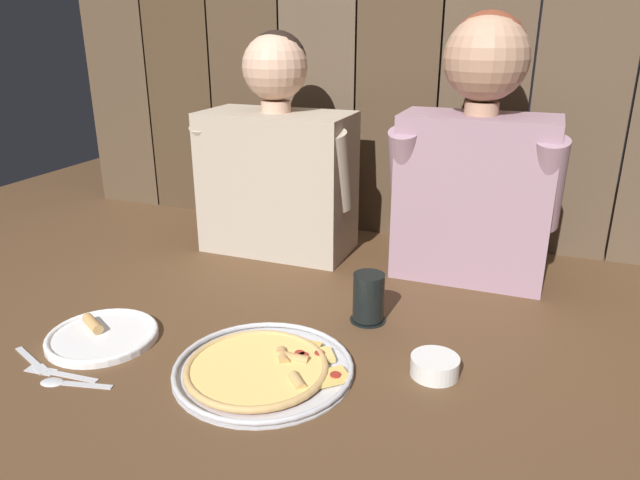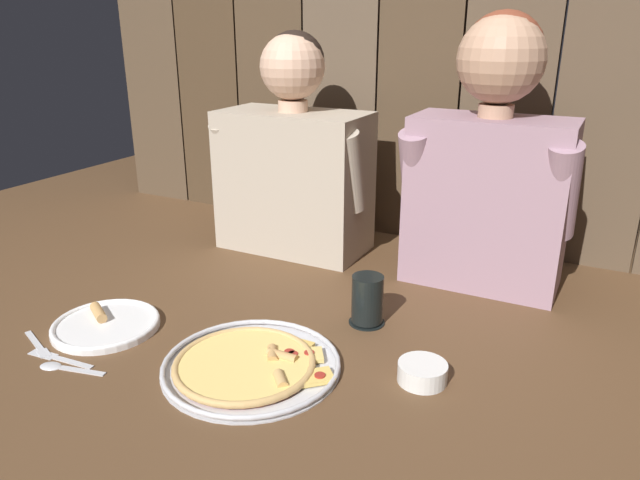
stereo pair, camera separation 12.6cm
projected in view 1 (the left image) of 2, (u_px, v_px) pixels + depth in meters
The scene contains 10 objects.
ground_plane at pixel (306, 336), 1.23m from camera, with size 3.20×3.20×0.00m, color brown.
pizza_tray at pixel (263, 368), 1.10m from camera, with size 0.34×0.34×0.03m.
dinner_plate at pixel (102, 336), 1.22m from camera, with size 0.23×0.23×0.03m.
drinking_glass at pixel (368, 298), 1.28m from camera, with size 0.08×0.08×0.11m.
dipping_bowl at pixel (435, 365), 1.09m from camera, with size 0.09×0.09×0.04m.
table_fork at pixel (33, 361), 1.14m from camera, with size 0.13×0.07×0.01m.
table_knife at pixel (61, 374), 1.10m from camera, with size 0.16×0.03×0.01m.
table_spoon at pixel (63, 382), 1.07m from camera, with size 0.14×0.05×0.01m.
diner_left at pixel (277, 159), 1.62m from camera, with size 0.45×0.22×0.60m.
diner_right at pixel (477, 156), 1.42m from camera, with size 0.41×0.22×0.65m.
Camera 1 is at (0.42, -1.00, 0.62)m, focal length 32.99 mm.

